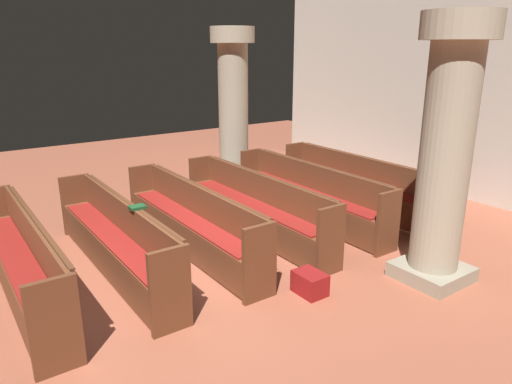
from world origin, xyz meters
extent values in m
plane|color=#AD5B42|center=(0.00, 0.00, 0.00)|extent=(19.20, 19.20, 0.00)
cube|color=silver|center=(0.00, 6.08, 2.25)|extent=(10.00, 0.16, 4.50)
cube|color=brown|center=(-0.69, 3.88, 0.46)|extent=(3.24, 0.38, 0.05)
cube|color=brown|center=(-0.69, 4.05, 0.69)|extent=(3.24, 0.04, 0.43)
cube|color=brown|center=(-0.69, 4.09, 0.90)|extent=(3.11, 0.06, 0.02)
cube|color=brown|center=(-2.34, 3.88, 0.46)|extent=(0.06, 0.44, 0.91)
cube|color=brown|center=(0.96, 3.88, 0.46)|extent=(0.06, 0.44, 0.91)
cube|color=brown|center=(-0.69, 3.70, 0.23)|extent=(3.24, 0.03, 0.41)
cube|color=maroon|center=(-0.69, 3.86, 0.49)|extent=(2.98, 0.32, 0.02)
cube|color=brown|center=(-0.69, 2.79, 0.46)|extent=(3.24, 0.38, 0.05)
cube|color=brown|center=(-0.69, 2.96, 0.69)|extent=(3.24, 0.04, 0.43)
cube|color=brown|center=(-0.69, 3.01, 0.90)|extent=(3.11, 0.06, 0.02)
cube|color=brown|center=(-2.34, 2.79, 0.46)|extent=(0.06, 0.44, 0.91)
cube|color=brown|center=(0.96, 2.79, 0.46)|extent=(0.06, 0.44, 0.91)
cube|color=brown|center=(-0.69, 2.62, 0.23)|extent=(3.24, 0.03, 0.41)
cube|color=maroon|center=(-0.69, 2.77, 0.49)|extent=(2.98, 0.32, 0.02)
cube|color=brown|center=(-0.69, 1.71, 0.46)|extent=(3.24, 0.38, 0.05)
cube|color=brown|center=(-0.69, 1.87, 0.69)|extent=(3.24, 0.04, 0.43)
cube|color=brown|center=(-0.69, 1.92, 0.90)|extent=(3.11, 0.06, 0.02)
cube|color=brown|center=(-2.34, 1.71, 0.46)|extent=(0.06, 0.44, 0.91)
cube|color=brown|center=(0.96, 1.71, 0.46)|extent=(0.06, 0.44, 0.91)
cube|color=brown|center=(-0.69, 1.53, 0.23)|extent=(3.24, 0.03, 0.41)
cube|color=maroon|center=(-0.69, 1.69, 0.49)|extent=(2.98, 0.32, 0.02)
cube|color=brown|center=(-0.69, 0.62, 0.46)|extent=(3.24, 0.38, 0.05)
cube|color=brown|center=(-0.69, 0.79, 0.69)|extent=(3.24, 0.04, 0.43)
cube|color=brown|center=(-0.69, 0.84, 0.90)|extent=(3.11, 0.06, 0.02)
cube|color=brown|center=(-2.34, 0.62, 0.46)|extent=(0.06, 0.44, 0.91)
cube|color=brown|center=(0.96, 0.62, 0.46)|extent=(0.06, 0.44, 0.91)
cube|color=brown|center=(-0.69, 0.45, 0.23)|extent=(3.24, 0.03, 0.41)
cube|color=maroon|center=(-0.69, 0.60, 0.49)|extent=(2.98, 0.32, 0.02)
cube|color=brown|center=(-0.69, -0.46, 0.46)|extent=(3.24, 0.38, 0.05)
cube|color=brown|center=(-0.69, -0.30, 0.69)|extent=(3.24, 0.05, 0.43)
cube|color=brown|center=(-0.69, -0.25, 0.90)|extent=(3.11, 0.06, 0.02)
cube|color=brown|center=(-2.34, -0.46, 0.46)|extent=(0.06, 0.44, 0.91)
cube|color=brown|center=(0.96, -0.46, 0.46)|extent=(0.06, 0.44, 0.91)
cube|color=brown|center=(-0.69, -0.64, 0.23)|extent=(3.24, 0.03, 0.41)
cube|color=maroon|center=(-0.69, -0.48, 0.49)|extent=(2.98, 0.32, 0.02)
cube|color=brown|center=(-0.69, -1.55, 0.46)|extent=(3.24, 0.38, 0.05)
cube|color=brown|center=(-0.69, -1.38, 0.69)|extent=(3.24, 0.04, 0.43)
cube|color=brown|center=(-0.69, -1.33, 0.90)|extent=(3.11, 0.06, 0.02)
cube|color=brown|center=(0.96, -1.55, 0.46)|extent=(0.06, 0.44, 0.91)
cube|color=brown|center=(-0.69, -1.72, 0.23)|extent=(3.24, 0.03, 0.41)
cube|color=maroon|center=(-0.69, -1.57, 0.49)|extent=(2.98, 0.32, 0.02)
cube|color=#9F967E|center=(1.77, 2.67, 0.09)|extent=(0.79, 0.79, 0.18)
cylinder|color=#ADA389|center=(1.77, 2.67, 1.51)|extent=(0.59, 0.59, 2.66)
cylinder|color=#B6AB90|center=(1.77, 2.67, 2.99)|extent=(0.85, 0.85, 0.30)
cube|color=#9F967E|center=(-3.10, 2.90, 0.09)|extent=(0.79, 0.79, 0.18)
cylinder|color=#ADA389|center=(-3.10, 2.90, 1.51)|extent=(0.59, 0.59, 2.66)
cylinder|color=#B6AB90|center=(-3.10, 2.90, 2.99)|extent=(0.85, 0.85, 0.30)
cube|color=#492215|center=(0.15, 5.14, 0.03)|extent=(0.45, 0.45, 0.06)
cube|color=#562819|center=(0.15, 5.14, 0.47)|extent=(0.28, 0.28, 0.95)
cube|color=#5B2A1A|center=(0.15, 5.14, 1.01)|extent=(0.48, 0.35, 0.15)
cube|color=#194723|center=(-0.33, -0.25, 0.93)|extent=(0.14, 0.19, 0.04)
cube|color=maroon|center=(1.18, 1.18, 0.13)|extent=(0.38, 0.28, 0.26)
camera|label=1|loc=(4.84, -2.18, 2.76)|focal=33.10mm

